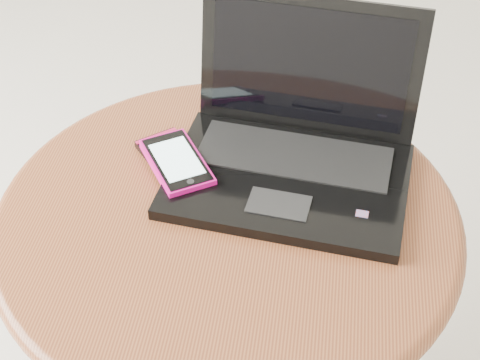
# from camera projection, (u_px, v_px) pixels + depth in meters

# --- Properties ---
(table) EXTENTS (0.62, 0.62, 0.50)m
(table) POSITION_uv_depth(u_px,v_px,m) (228.00, 264.00, 1.05)
(table) COLOR #53240F
(table) RESTS_ON ground
(laptop) EXTENTS (0.35, 0.30, 0.21)m
(laptop) POSITION_uv_depth(u_px,v_px,m) (294.00, 146.00, 1.02)
(laptop) COLOR black
(laptop) RESTS_ON table
(phone_black) EXTENTS (0.13, 0.14, 0.01)m
(phone_black) POSITION_uv_depth(u_px,v_px,m) (174.00, 160.00, 1.05)
(phone_black) COLOR black
(phone_black) RESTS_ON table
(phone_pink) EXTENTS (0.12, 0.14, 0.02)m
(phone_pink) POSITION_uv_depth(u_px,v_px,m) (177.00, 163.00, 1.03)
(phone_pink) COLOR #D30C7D
(phone_pink) RESTS_ON phone_black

